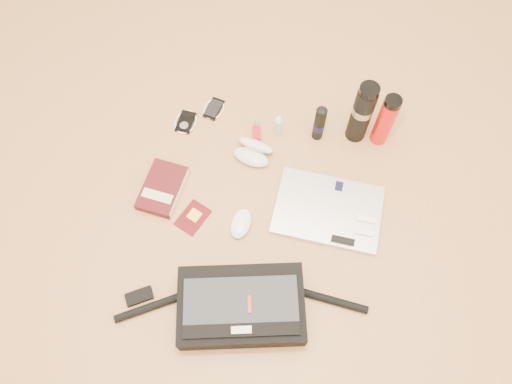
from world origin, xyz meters
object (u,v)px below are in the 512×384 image
messenger_bag (241,306)px  laptop (328,211)px  thermos_black (362,113)px  book (163,188)px  thermos_red (385,120)px

messenger_bag → laptop: size_ratio=2.10×
thermos_black → book: bearing=-151.3°
book → thermos_black: (0.67, 0.37, 0.13)m
messenger_bag → book: size_ratio=3.74×
book → thermos_red: size_ratio=0.87×
book → thermos_red: bearing=32.6°
book → thermos_red: (0.76, 0.36, 0.11)m
book → thermos_red: 0.85m
book → messenger_bag: bearing=-39.2°
messenger_bag → thermos_red: thermos_red is taller
messenger_bag → book: bearing=121.6°
thermos_black → thermos_red: (0.09, -0.00, -0.02)m
laptop → book: (-0.61, -0.02, 0.01)m
messenger_bag → thermos_black: size_ratio=2.79×
thermos_red → messenger_bag: bearing=-118.1°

